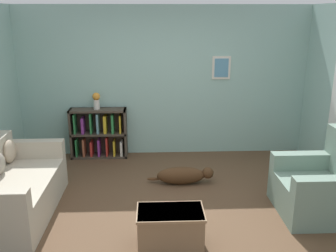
{
  "coord_description": "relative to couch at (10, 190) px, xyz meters",
  "views": [
    {
      "loc": [
        -0.2,
        -4.25,
        2.46
      ],
      "look_at": [
        0.0,
        0.4,
        1.05
      ],
      "focal_mm": 40.0,
      "sensor_mm": 36.0,
      "label": 1
    }
  ],
  "objects": [
    {
      "name": "recliner_chair",
      "position": [
        3.92,
        -0.11,
        0.03
      ],
      "size": [
        0.93,
        0.97,
        1.04
      ],
      "color": "gray",
      "rests_on": "ground_plane"
    },
    {
      "name": "couch",
      "position": [
        0.0,
        0.0,
        0.0
      ],
      "size": [
        0.9,
        1.75,
        0.86
      ],
      "color": "#B7AD99",
      "rests_on": "ground_plane"
    },
    {
      "name": "ground_plane",
      "position": [
        1.99,
        -0.07,
        -0.33
      ],
      "size": [
        14.0,
        14.0,
        0.0
      ],
      "primitive_type": "plane",
      "color": "brown"
    },
    {
      "name": "coffee_table",
      "position": [
        1.97,
        -0.78,
        -0.1
      ],
      "size": [
        0.72,
        0.43,
        0.44
      ],
      "color": "#846647",
      "rests_on": "ground_plane"
    },
    {
      "name": "bookshelf",
      "position": [
        0.84,
        1.98,
        0.09
      ],
      "size": [
        0.98,
        0.29,
        0.87
      ],
      "color": "#42382D",
      "rests_on": "ground_plane"
    },
    {
      "name": "wall_back",
      "position": [
        1.99,
        2.18,
        0.97
      ],
      "size": [
        5.6,
        0.13,
        2.6
      ],
      "color": "#93BCB2",
      "rests_on": "ground_plane"
    },
    {
      "name": "vase",
      "position": [
        0.83,
        1.97,
        0.7
      ],
      "size": [
        0.13,
        0.13,
        0.29
      ],
      "color": "silver",
      "rests_on": "bookshelf"
    },
    {
      "name": "dog",
      "position": [
        2.24,
        0.8,
        -0.2
      ],
      "size": [
        1.0,
        0.24,
        0.27
      ],
      "color": "#472D19",
      "rests_on": "ground_plane"
    }
  ]
}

